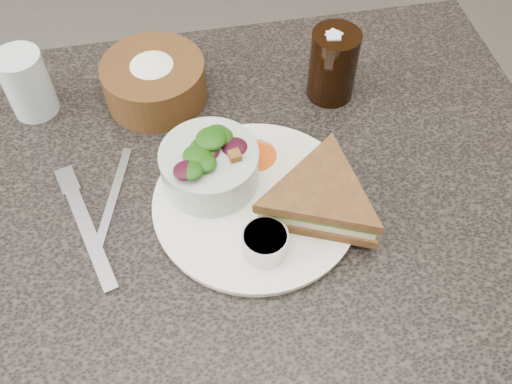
{
  "coord_description": "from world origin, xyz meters",
  "views": [
    {
      "loc": [
        -0.03,
        -0.46,
        1.38
      ],
      "look_at": [
        0.06,
        -0.03,
        0.78
      ],
      "focal_mm": 40.0,
      "sensor_mm": 36.0,
      "label": 1
    }
  ],
  "objects_px": {
    "dinner_plate": "(256,203)",
    "bread_basket": "(153,76)",
    "dining_table": "(224,311)",
    "sandwich": "(321,198)",
    "salad_bowl": "(209,162)",
    "cola_glass": "(333,62)",
    "dressing_ramekin": "(265,243)",
    "water_glass": "(27,84)"
  },
  "relations": [
    {
      "from": "dining_table",
      "to": "sandwich",
      "type": "distance_m",
      "value": 0.44
    },
    {
      "from": "dressing_ramekin",
      "to": "cola_glass",
      "type": "bearing_deg",
      "value": 59.58
    },
    {
      "from": "dining_table",
      "to": "cola_glass",
      "type": "height_order",
      "value": "cola_glass"
    },
    {
      "from": "dining_table",
      "to": "dinner_plate",
      "type": "xyz_separation_m",
      "value": [
        0.06,
        -0.03,
        0.38
      ]
    },
    {
      "from": "sandwich",
      "to": "dressing_ramekin",
      "type": "height_order",
      "value": "sandwich"
    },
    {
      "from": "dining_table",
      "to": "salad_bowl",
      "type": "height_order",
      "value": "salad_bowl"
    },
    {
      "from": "sandwich",
      "to": "salad_bowl",
      "type": "xyz_separation_m",
      "value": [
        -0.13,
        0.08,
        0.01
      ]
    },
    {
      "from": "salad_bowl",
      "to": "dressing_ramekin",
      "type": "bearing_deg",
      "value": -67.81
    },
    {
      "from": "dining_table",
      "to": "dinner_plate",
      "type": "distance_m",
      "value": 0.39
    },
    {
      "from": "dinner_plate",
      "to": "sandwich",
      "type": "height_order",
      "value": "sandwich"
    },
    {
      "from": "cola_glass",
      "to": "dinner_plate",
      "type": "bearing_deg",
      "value": -128.88
    },
    {
      "from": "dining_table",
      "to": "cola_glass",
      "type": "bearing_deg",
      "value": 37.37
    },
    {
      "from": "dinner_plate",
      "to": "salad_bowl",
      "type": "xyz_separation_m",
      "value": [
        -0.05,
        0.05,
        0.04
      ]
    },
    {
      "from": "dining_table",
      "to": "dressing_ramekin",
      "type": "height_order",
      "value": "dressing_ramekin"
    },
    {
      "from": "dinner_plate",
      "to": "dressing_ramekin",
      "type": "relative_size",
      "value": 4.75
    },
    {
      "from": "sandwich",
      "to": "salad_bowl",
      "type": "distance_m",
      "value": 0.15
    },
    {
      "from": "sandwich",
      "to": "dining_table",
      "type": "bearing_deg",
      "value": 179.21
    },
    {
      "from": "sandwich",
      "to": "dinner_plate",
      "type": "bearing_deg",
      "value": -177.75
    },
    {
      "from": "dinner_plate",
      "to": "bread_basket",
      "type": "relative_size",
      "value": 1.75
    },
    {
      "from": "cola_glass",
      "to": "water_glass",
      "type": "relative_size",
      "value": 1.21
    },
    {
      "from": "sandwich",
      "to": "cola_glass",
      "type": "height_order",
      "value": "cola_glass"
    },
    {
      "from": "dressing_ramekin",
      "to": "dinner_plate",
      "type": "bearing_deg",
      "value": 87.39
    },
    {
      "from": "dining_table",
      "to": "bread_basket",
      "type": "bearing_deg",
      "value": 105.32
    },
    {
      "from": "dressing_ramekin",
      "to": "salad_bowl",
      "type": "bearing_deg",
      "value": 112.19
    },
    {
      "from": "dinner_plate",
      "to": "bread_basket",
      "type": "xyz_separation_m",
      "value": [
        -0.11,
        0.23,
        0.04
      ]
    },
    {
      "from": "sandwich",
      "to": "salad_bowl",
      "type": "relative_size",
      "value": 1.41
    },
    {
      "from": "salad_bowl",
      "to": "bread_basket",
      "type": "height_order",
      "value": "same"
    },
    {
      "from": "dinner_plate",
      "to": "cola_glass",
      "type": "height_order",
      "value": "cola_glass"
    },
    {
      "from": "dining_table",
      "to": "bread_basket",
      "type": "distance_m",
      "value": 0.47
    },
    {
      "from": "salad_bowl",
      "to": "bread_basket",
      "type": "relative_size",
      "value": 0.84
    },
    {
      "from": "dining_table",
      "to": "sandwich",
      "type": "bearing_deg",
      "value": -23.65
    },
    {
      "from": "dining_table",
      "to": "dinner_plate",
      "type": "bearing_deg",
      "value": -27.64
    },
    {
      "from": "dinner_plate",
      "to": "cola_glass",
      "type": "bearing_deg",
      "value": 51.12
    },
    {
      "from": "dining_table",
      "to": "dinner_plate",
      "type": "relative_size",
      "value": 3.69
    },
    {
      "from": "dining_table",
      "to": "cola_glass",
      "type": "relative_size",
      "value": 8.06
    },
    {
      "from": "dinner_plate",
      "to": "salad_bowl",
      "type": "distance_m",
      "value": 0.08
    },
    {
      "from": "dressing_ramekin",
      "to": "water_glass",
      "type": "xyz_separation_m",
      "value": [
        -0.29,
        0.32,
        0.02
      ]
    },
    {
      "from": "salad_bowl",
      "to": "water_glass",
      "type": "distance_m",
      "value": 0.31
    },
    {
      "from": "sandwich",
      "to": "salad_bowl",
      "type": "bearing_deg",
      "value": 173.15
    },
    {
      "from": "salad_bowl",
      "to": "cola_glass",
      "type": "bearing_deg",
      "value": 34.86
    },
    {
      "from": "dinner_plate",
      "to": "water_glass",
      "type": "relative_size",
      "value": 2.65
    },
    {
      "from": "dinner_plate",
      "to": "sandwich",
      "type": "relative_size",
      "value": 1.47
    }
  ]
}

